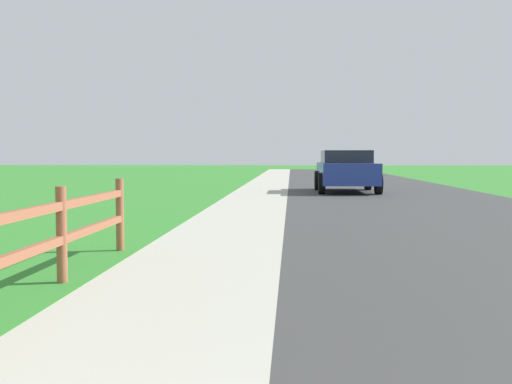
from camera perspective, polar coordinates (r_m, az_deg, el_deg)
name	(u,v)px	position (r m, az deg, el deg)	size (l,w,h in m)	color
ground_plane	(288,189)	(24.25, 3.01, 0.27)	(120.00, 120.00, 0.00)	#317E2B
road_asphalt	(371,187)	(26.47, 10.63, 0.48)	(7.00, 66.00, 0.01)	#3A3A3A
curb_concrete	(219,186)	(26.44, -3.49, 0.53)	(6.00, 66.00, 0.01)	#B0AE9E
grass_verge	(184,186)	(26.65, -6.69, 0.54)	(5.00, 66.00, 0.00)	#317E2B
parked_suv_blue	(346,170)	(22.64, 8.38, 2.03)	(2.20, 4.36, 1.52)	navy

